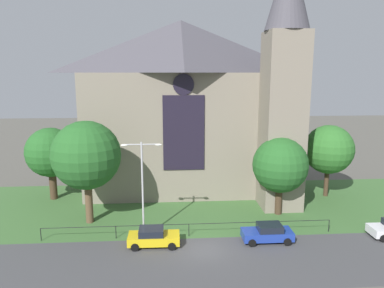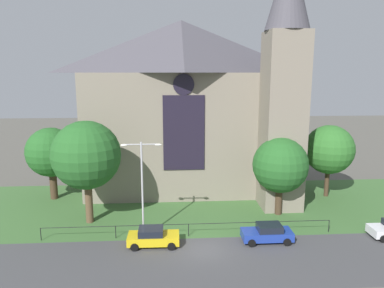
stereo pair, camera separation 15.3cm
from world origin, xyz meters
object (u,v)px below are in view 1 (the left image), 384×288
Objects in this scene: tree_left_near at (86,156)px; tree_right_far at (329,149)px; parked_car_yellow at (153,237)px; streetlamp_near at (142,178)px; tree_right_near at (280,165)px; parked_car_blue at (268,233)px; tree_left_far at (51,153)px; church_building at (188,104)px.

tree_left_near is 1.18× the size of tree_right_far.
parked_car_yellow is (6.19, -5.21, -5.77)m from tree_left_near.
streetlamp_near reaches higher than parked_car_yellow.
parked_car_yellow is at bearing -154.12° from tree_right_near.
parked_car_yellow is at bearing -150.62° from tree_right_far.
tree_right_far is (25.68, 5.76, -1.04)m from tree_left_near.
tree_right_far is at bearing 34.88° from tree_right_near.
parked_car_blue is (-9.92, -10.89, -4.72)m from tree_right_far.
tree_right_far reaches higher than tree_left_far.
church_building is at bearing 45.75° from tree_left_near.
tree_left_far is 0.98× the size of tree_right_far.
streetlamp_near is at bearing -7.16° from parked_car_blue.
tree_right_near is (8.53, -9.48, -5.23)m from church_building.
tree_left_near is at bearing -52.24° from tree_left_far.
parked_car_yellow is 9.57m from parked_car_blue.
tree_right_far is 22.86m from parked_car_yellow.
parked_car_yellow is (-3.80, -15.46, -9.53)m from church_building.
tree_right_near is 13.95m from streetlamp_near.
church_building is 3.33× the size of tree_right_near.
tree_right_near is at bearing -145.12° from tree_right_far.
tree_left_far reaches higher than parked_car_blue.
tree_right_near is 14.36m from parked_car_yellow.
church_building is 18.99m from parked_car_blue.
tree_left_near is (-18.51, -0.77, 1.46)m from tree_right_near.
tree_right_near is 0.95× the size of tree_right_far.
tree_right_far reaches higher than parked_car_blue.
streetlamp_near is (5.32, -3.77, -1.17)m from tree_left_near.
tree_left_far is 24.81m from parked_car_blue.
church_building reaches higher than tree_left_far.
tree_left_far is at bearing -29.51° from parked_car_blue.
tree_right_near reaches higher than parked_car_blue.
tree_right_far is 1.96× the size of parked_car_blue.
tree_left_near is 8.91m from tree_left_far.
tree_left_far is 15.19m from streetlamp_near.
tree_right_far is 0.98× the size of streetlamp_near.
church_building is 14.80m from tree_left_near.
tree_right_near is 0.93× the size of streetlamp_near.
tree_left_far is (-5.41, 6.98, -1.18)m from tree_left_near.
church_building is at bearing 11.98° from tree_left_far.
tree_left_far is at bearing 177.76° from tree_right_far.
tree_left_far is 17.44m from parked_car_yellow.
tree_right_far is (7.17, 5.00, 0.42)m from tree_right_near.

